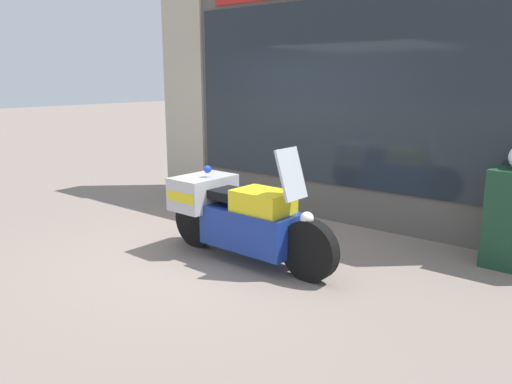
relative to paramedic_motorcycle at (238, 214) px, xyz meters
name	(u,v)px	position (x,y,z in m)	size (l,w,h in m)	color
ground_plane	(228,248)	(-0.32, 0.18, -0.52)	(60.00, 60.00, 0.00)	gray
shop_building	(295,95)	(-0.73, 2.18, 1.23)	(6.07, 0.55, 3.49)	#56514C
window_display	(340,188)	(0.07, 2.21, -0.07)	(4.70, 0.30, 1.84)	slate
paramedic_motorcycle	(238,214)	(0.00, 0.00, 0.00)	(2.29, 0.75, 1.33)	black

